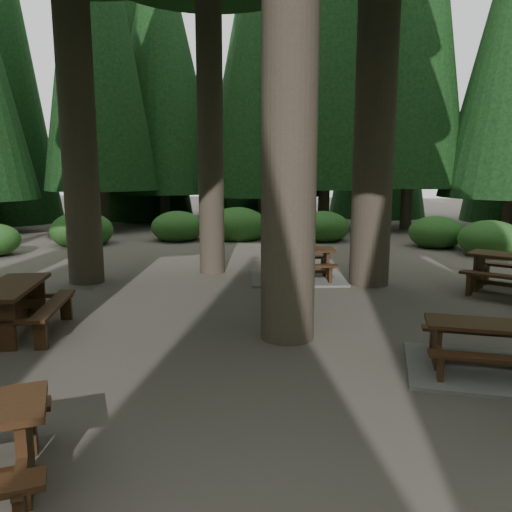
# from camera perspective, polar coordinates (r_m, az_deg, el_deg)

# --- Properties ---
(ground) EXTENTS (80.00, 80.00, 0.00)m
(ground) POSITION_cam_1_polar(r_m,az_deg,el_deg) (7.96, -2.37, -9.44)
(ground) COLOR #4E483F
(ground) RESTS_ON ground
(picnic_table_a) EXTENTS (2.16, 1.85, 0.67)m
(picnic_table_a) POSITION_cam_1_polar(r_m,az_deg,el_deg) (7.30, 24.84, -10.41)
(picnic_table_a) COLOR gray
(picnic_table_a) RESTS_ON ground
(picnic_table_b) EXTENTS (1.97, 2.23, 0.82)m
(picnic_table_b) POSITION_cam_1_polar(r_m,az_deg,el_deg) (8.89, -26.13, -4.74)
(picnic_table_b) COLOR #372110
(picnic_table_b) RESTS_ON ground
(picnic_table_c) EXTENTS (2.48, 2.16, 0.76)m
(picnic_table_c) POSITION_cam_1_polar(r_m,az_deg,el_deg) (12.12, 4.77, -1.47)
(picnic_table_c) COLOR gray
(picnic_table_c) RESTS_ON ground
(shrub_ring) EXTENTS (23.86, 24.64, 1.49)m
(shrub_ring) POSITION_cam_1_polar(r_m,az_deg,el_deg) (8.47, 3.23, -5.42)
(shrub_ring) COLOR #265F20
(shrub_ring) RESTS_ON ground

